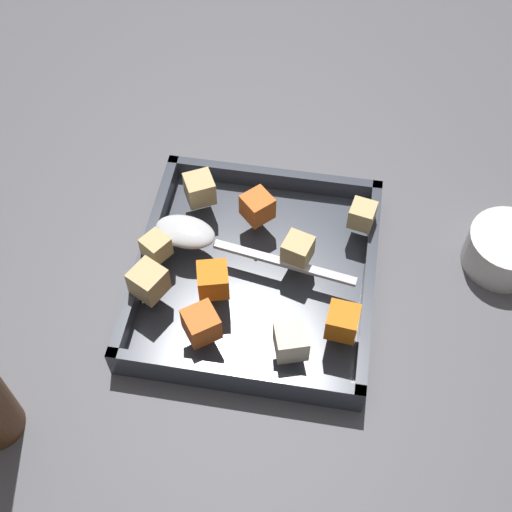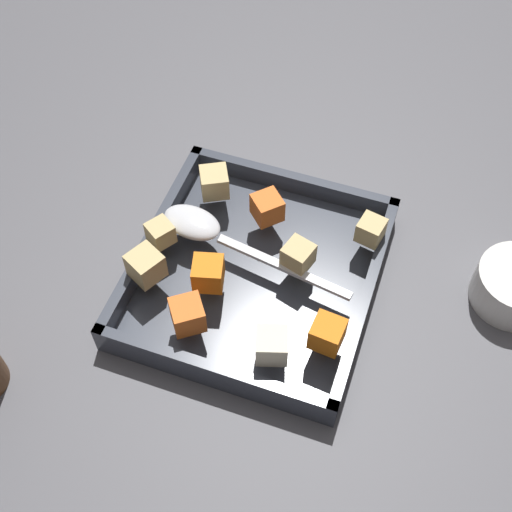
# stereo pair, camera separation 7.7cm
# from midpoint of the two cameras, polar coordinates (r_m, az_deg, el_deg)

# --- Properties ---
(ground_plane) EXTENTS (4.00, 4.00, 0.00)m
(ground_plane) POSITION_cam_midpoint_polar(r_m,az_deg,el_deg) (0.80, 3.05, -2.90)
(ground_plane) COLOR #4C4C51
(baking_dish) EXTENTS (0.29, 0.27, 0.04)m
(baking_dish) POSITION_cam_midpoint_polar(r_m,az_deg,el_deg) (0.80, 2.74, -1.81)
(baking_dish) COLOR #333842
(baking_dish) RESTS_ON ground_plane
(carrot_chunk_near_right) EXTENTS (0.03, 0.03, 0.03)m
(carrot_chunk_near_right) POSITION_cam_midpoint_polar(r_m,az_deg,el_deg) (0.71, 9.03, -6.64)
(carrot_chunk_near_right) COLOR orange
(carrot_chunk_near_right) RESTS_ON baking_dish
(carrot_chunk_heap_top) EXTENTS (0.05, 0.05, 0.03)m
(carrot_chunk_heap_top) POSITION_cam_midpoint_polar(r_m,az_deg,el_deg) (0.72, -2.69, -5.13)
(carrot_chunk_heap_top) COLOR orange
(carrot_chunk_heap_top) RESTS_ON baking_dish
(carrot_chunk_corner_ne) EXTENTS (0.04, 0.04, 0.03)m
(carrot_chunk_corner_ne) POSITION_cam_midpoint_polar(r_m,az_deg,el_deg) (0.74, -1.08, -1.67)
(carrot_chunk_corner_ne) COLOR orange
(carrot_chunk_corner_ne) RESTS_ON baking_dish
(carrot_chunk_far_left) EXTENTS (0.04, 0.04, 0.03)m
(carrot_chunk_far_left) POSITION_cam_midpoint_polar(r_m,az_deg,el_deg) (0.80, 3.68, 3.86)
(carrot_chunk_far_left) COLOR orange
(carrot_chunk_far_left) RESTS_ON baking_dish
(potato_chunk_mid_right) EXTENTS (0.04, 0.04, 0.03)m
(potato_chunk_mid_right) POSITION_cam_midpoint_polar(r_m,az_deg,el_deg) (0.82, -0.83, 5.99)
(potato_chunk_mid_right) COLOR tan
(potato_chunk_mid_right) RESTS_ON baking_dish
(potato_chunk_center) EXTENTS (0.03, 0.03, 0.03)m
(potato_chunk_center) POSITION_cam_midpoint_polar(r_m,az_deg,el_deg) (0.80, 12.25, 1.94)
(potato_chunk_center) COLOR tan
(potato_chunk_center) RESTS_ON baking_dish
(potato_chunk_near_spoon) EXTENTS (0.05, 0.05, 0.03)m
(potato_chunk_near_spoon) POSITION_cam_midpoint_polar(r_m,az_deg,el_deg) (0.75, -6.32, -1.01)
(potato_chunk_near_spoon) COLOR tan
(potato_chunk_near_spoon) RESTS_ON baking_dish
(potato_chunk_back_center) EXTENTS (0.04, 0.04, 0.03)m
(potato_chunk_back_center) POSITION_cam_midpoint_polar(r_m,az_deg,el_deg) (0.76, 6.39, -0.18)
(potato_chunk_back_center) COLOR tan
(potato_chunk_back_center) RESTS_ON baking_dish
(potato_chunk_corner_sw) EXTENTS (0.04, 0.04, 0.03)m
(potato_chunk_corner_sw) POSITION_cam_midpoint_polar(r_m,az_deg,el_deg) (0.70, 4.46, -7.66)
(potato_chunk_corner_sw) COLOR beige
(potato_chunk_corner_sw) RESTS_ON baking_dish
(potato_chunk_corner_nw) EXTENTS (0.04, 0.04, 0.03)m
(potato_chunk_corner_nw) POSITION_cam_midpoint_polar(r_m,az_deg,el_deg) (0.78, -5.23, 1.69)
(potato_chunk_corner_nw) COLOR tan
(potato_chunk_corner_nw) RESTS_ON baking_dish
(serving_spoon) EXTENTS (0.06, 0.24, 0.02)m
(serving_spoon) POSITION_cam_midpoint_polar(r_m,az_deg,el_deg) (0.79, -1.74, 2.20)
(serving_spoon) COLOR silver
(serving_spoon) RESTS_ON baking_dish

